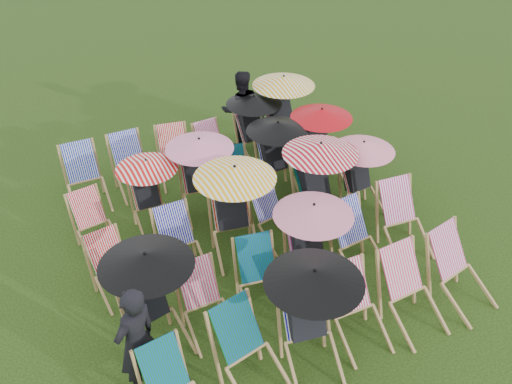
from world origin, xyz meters
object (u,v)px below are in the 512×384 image
deckchair_29 (284,111)px  person_left (137,341)px  deckchair_5 (462,272)px  person_rear (241,110)px

deckchair_29 → person_left: 5.98m
deckchair_5 → person_rear: bearing=87.9°
person_left → person_rear: bearing=-154.0°
person_rear → person_left: bearing=63.6°
person_rear → deckchair_5: bearing=110.1°
deckchair_5 → deckchair_29: (0.01, 4.81, 0.24)m
person_left → deckchair_5: bearing=145.4°
deckchair_5 → person_left: (-4.32, 0.68, 0.26)m
deckchair_29 → person_rear: person_rear is taller
deckchair_29 → person_rear: bearing=147.2°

